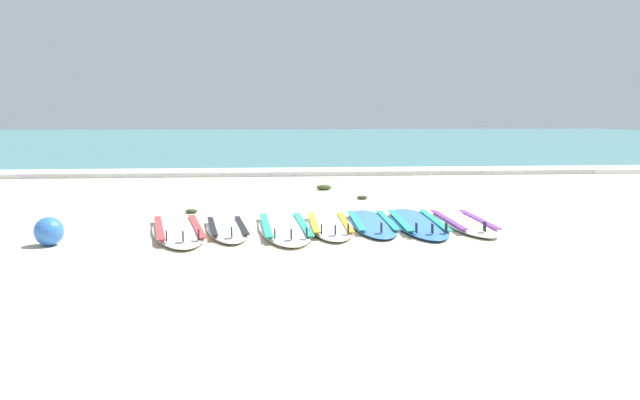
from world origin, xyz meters
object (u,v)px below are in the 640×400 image
surfboard_4 (372,223)px  beach_ball (49,231)px  surfboard_1 (227,229)px  surfboard_2 (284,227)px  surfboard_0 (178,230)px  surfboard_5 (417,223)px  surfboard_3 (329,225)px  surfboard_6 (463,222)px

surfboard_4 → beach_ball: bearing=-165.3°
surfboard_1 → surfboard_2: bearing=3.1°
surfboard_0 → surfboard_5: bearing=4.7°
surfboard_3 → surfboard_4: bearing=12.2°
surfboard_5 → surfboard_1: bearing=-174.7°
surfboard_1 → surfboard_2: size_ratio=0.78×
surfboard_5 → surfboard_6: bearing=-1.7°
surfboard_0 → surfboard_2: size_ratio=0.99×
surfboard_6 → surfboard_1: bearing=-176.1°
surfboard_0 → surfboard_1: same height
surfboard_1 → surfboard_6: 3.01m
surfboard_0 → surfboard_6: same height
surfboard_2 → surfboard_6: size_ratio=1.12×
surfboard_5 → beach_ball: bearing=-167.8°
surfboard_2 → surfboard_4: (1.13, 0.23, -0.00)m
surfboard_0 → surfboard_6: (3.59, 0.23, -0.00)m
surfboard_6 → beach_ball: bearing=-169.5°
surfboard_1 → surfboard_4: size_ratio=0.87×
surfboard_1 → surfboard_2: same height
surfboard_2 → surfboard_3: bearing=10.6°
surfboard_1 → beach_ball: (-1.87, -0.70, 0.12)m
surfboard_2 → surfboard_6: 2.32m
surfboard_2 → surfboard_5: same height
surfboard_0 → surfboard_3: 1.86m
surfboard_4 → surfboard_5: bearing=-3.9°
surfboard_2 → beach_ball: beach_ball is taller
surfboard_0 → surfboard_2: (1.28, 0.06, -0.00)m
surfboard_3 → surfboard_2: bearing=-169.4°
surfboard_2 → surfboard_5: 1.72m
surfboard_1 → surfboard_4: 1.84m
surfboard_1 → beach_ball: beach_ball is taller
surfboard_1 → surfboard_4: same height
surfboard_0 → beach_ball: (-1.29, -0.68, 0.12)m
surfboard_5 → surfboard_4: bearing=176.1°
surfboard_1 → surfboard_5: 2.42m
surfboard_5 → beach_ball: (-4.27, -0.92, 0.12)m
surfboard_5 → surfboard_2: bearing=-173.8°
surfboard_3 → surfboard_5: 1.14m
surfboard_1 → beach_ball: size_ratio=6.36×
beach_ball → surfboard_1: bearing=20.5°
surfboard_3 → surfboard_4: same height
surfboard_6 → beach_ball: size_ratio=7.24×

